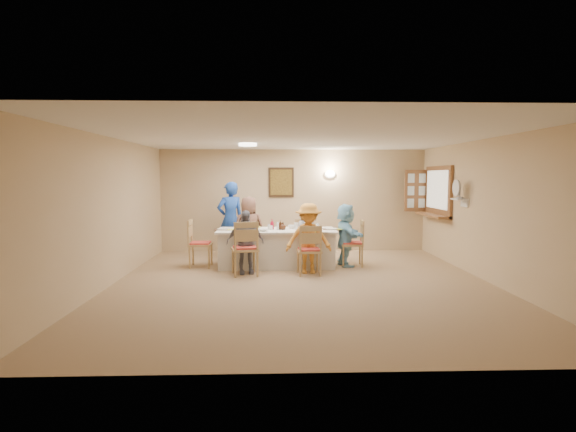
{
  "coord_description": "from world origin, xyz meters",
  "views": [
    {
      "loc": [
        -0.5,
        -7.55,
        1.83
      ],
      "look_at": [
        -0.2,
        1.4,
        1.05
      ],
      "focal_mm": 28.0,
      "sensor_mm": 36.0,
      "label": 1
    }
  ],
  "objects_px": {
    "chair_back_left": "(249,239)",
    "chair_front_left": "(245,248)",
    "dining_table": "(277,248)",
    "chair_front_right": "(309,249)",
    "condiment_ketchup": "(272,224)",
    "serving_hatch": "(438,192)",
    "caregiver": "(230,219)",
    "desk_fan": "(458,191)",
    "diner_right_end": "(346,235)",
    "diner_front_left": "(245,242)",
    "chair_back_right": "(303,239)",
    "diner_back_right": "(304,233)",
    "diner_front_right": "(309,238)",
    "diner_back_left": "(249,228)",
    "chair_left_end": "(201,243)",
    "chair_right_end": "(352,243)"
  },
  "relations": [
    {
      "from": "desk_fan",
      "to": "caregiver",
      "type": "distance_m",
      "value": 4.91
    },
    {
      "from": "diner_back_right",
      "to": "diner_front_right",
      "type": "bearing_deg",
      "value": 89.49
    },
    {
      "from": "diner_right_end",
      "to": "chair_back_right",
      "type": "bearing_deg",
      "value": 37.16
    },
    {
      "from": "chair_left_end",
      "to": "diner_back_right",
      "type": "relative_size",
      "value": 0.82
    },
    {
      "from": "desk_fan",
      "to": "condiment_ketchup",
      "type": "xyz_separation_m",
      "value": [
        -3.62,
        0.53,
        -0.68
      ]
    },
    {
      "from": "desk_fan",
      "to": "chair_front_right",
      "type": "xyz_separation_m",
      "value": [
        -2.93,
        -0.3,
        -1.07
      ]
    },
    {
      "from": "desk_fan",
      "to": "diner_back_right",
      "type": "bearing_deg",
      "value": 158.05
    },
    {
      "from": "dining_table",
      "to": "chair_back_left",
      "type": "xyz_separation_m",
      "value": [
        -0.6,
        0.8,
        0.06
      ]
    },
    {
      "from": "chair_back_right",
      "to": "diner_right_end",
      "type": "xyz_separation_m",
      "value": [
        0.82,
        -0.8,
        0.2
      ]
    },
    {
      "from": "chair_back_left",
      "to": "chair_front_left",
      "type": "distance_m",
      "value": 1.6
    },
    {
      "from": "chair_left_end",
      "to": "diner_right_end",
      "type": "distance_m",
      "value": 2.97
    },
    {
      "from": "dining_table",
      "to": "diner_right_end",
      "type": "relative_size",
      "value": 1.87
    },
    {
      "from": "diner_front_left",
      "to": "caregiver",
      "type": "height_order",
      "value": "caregiver"
    },
    {
      "from": "diner_back_left",
      "to": "condiment_ketchup",
      "type": "xyz_separation_m",
      "value": [
        0.51,
        -0.65,
        0.16
      ]
    },
    {
      "from": "desk_fan",
      "to": "chair_left_end",
      "type": "distance_m",
      "value": 5.21
    },
    {
      "from": "chair_left_end",
      "to": "chair_right_end",
      "type": "relative_size",
      "value": 1.02
    },
    {
      "from": "desk_fan",
      "to": "caregiver",
      "type": "relative_size",
      "value": 0.17
    },
    {
      "from": "serving_hatch",
      "to": "caregiver",
      "type": "height_order",
      "value": "serving_hatch"
    },
    {
      "from": "serving_hatch",
      "to": "diner_front_right",
      "type": "height_order",
      "value": "serving_hatch"
    },
    {
      "from": "dining_table",
      "to": "chair_left_end",
      "type": "xyz_separation_m",
      "value": [
        -1.55,
        0.0,
        0.11
      ]
    },
    {
      "from": "chair_front_right",
      "to": "diner_front_left",
      "type": "height_order",
      "value": "diner_front_left"
    },
    {
      "from": "desk_fan",
      "to": "diner_right_end",
      "type": "height_order",
      "value": "desk_fan"
    },
    {
      "from": "chair_back_left",
      "to": "condiment_ketchup",
      "type": "distance_m",
      "value": 1.01
    },
    {
      "from": "serving_hatch",
      "to": "diner_back_left",
      "type": "bearing_deg",
      "value": -177.7
    },
    {
      "from": "serving_hatch",
      "to": "diner_back_right",
      "type": "distance_m",
      "value": 3.17
    },
    {
      "from": "diner_front_right",
      "to": "diner_right_end",
      "type": "height_order",
      "value": "diner_front_right"
    },
    {
      "from": "condiment_ketchup",
      "to": "serving_hatch",
      "type": "bearing_deg",
      "value": 12.42
    },
    {
      "from": "chair_left_end",
      "to": "diner_front_right",
      "type": "xyz_separation_m",
      "value": [
        2.15,
        -0.68,
        0.18
      ]
    },
    {
      "from": "diner_back_left",
      "to": "chair_back_right",
      "type": "bearing_deg",
      "value": 174.72
    },
    {
      "from": "serving_hatch",
      "to": "diner_front_right",
      "type": "relative_size",
      "value": 1.12
    },
    {
      "from": "chair_front_left",
      "to": "diner_right_end",
      "type": "bearing_deg",
      "value": -169.71
    },
    {
      "from": "chair_left_end",
      "to": "diner_back_left",
      "type": "relative_size",
      "value": 0.69
    },
    {
      "from": "condiment_ketchup",
      "to": "desk_fan",
      "type": "bearing_deg",
      "value": -8.31
    },
    {
      "from": "serving_hatch",
      "to": "chair_left_end",
      "type": "bearing_deg",
      "value": -170.69
    },
    {
      "from": "chair_front_left",
      "to": "chair_front_right",
      "type": "xyz_separation_m",
      "value": [
        1.2,
        0.0,
        -0.04
      ]
    },
    {
      "from": "chair_back_left",
      "to": "diner_front_left",
      "type": "distance_m",
      "value": 1.49
    },
    {
      "from": "desk_fan",
      "to": "chair_back_right",
      "type": "bearing_deg",
      "value": 156.06
    },
    {
      "from": "diner_front_right",
      "to": "chair_back_right",
      "type": "bearing_deg",
      "value": 90.49
    },
    {
      "from": "diner_right_end",
      "to": "chair_back_left",
      "type": "bearing_deg",
      "value": 59.84
    },
    {
      "from": "serving_hatch",
      "to": "chair_front_left",
      "type": "relative_size",
      "value": 1.46
    },
    {
      "from": "chair_front_right",
      "to": "condiment_ketchup",
      "type": "bearing_deg",
      "value": -53.55
    },
    {
      "from": "serving_hatch",
      "to": "diner_back_left",
      "type": "height_order",
      "value": "serving_hatch"
    },
    {
      "from": "chair_back_left",
      "to": "diner_back_left",
      "type": "relative_size",
      "value": 0.63
    },
    {
      "from": "diner_front_right",
      "to": "diner_right_end",
      "type": "distance_m",
      "value": 1.07
    },
    {
      "from": "chair_back_left",
      "to": "chair_front_left",
      "type": "height_order",
      "value": "chair_front_left"
    },
    {
      "from": "dining_table",
      "to": "chair_front_right",
      "type": "relative_size",
      "value": 2.53
    },
    {
      "from": "chair_right_end",
      "to": "diner_back_right",
      "type": "relative_size",
      "value": 0.8
    },
    {
      "from": "serving_hatch",
      "to": "chair_right_end",
      "type": "distance_m",
      "value": 2.47
    },
    {
      "from": "chair_front_right",
      "to": "chair_left_end",
      "type": "distance_m",
      "value": 2.29
    },
    {
      "from": "chair_back_right",
      "to": "desk_fan",
      "type": "bearing_deg",
      "value": -18.34
    }
  ]
}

